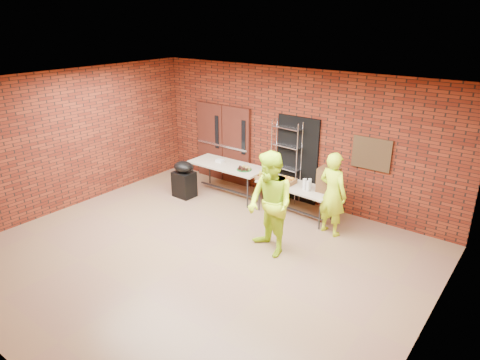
# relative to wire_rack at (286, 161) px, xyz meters

# --- Properties ---
(room) EXTENTS (8.08, 7.08, 3.28)m
(room) POSITION_rel_wire_rack_xyz_m (0.13, -3.32, 0.60)
(room) COLOR #8A6B4A
(room) RESTS_ON ground
(double_doors) EXTENTS (1.78, 0.12, 2.10)m
(double_doors) POSITION_rel_wire_rack_xyz_m (-2.07, 0.12, 0.05)
(double_doors) COLOR #411B12
(double_doors) RESTS_ON room
(dark_doorway) EXTENTS (1.10, 0.06, 2.10)m
(dark_doorway) POSITION_rel_wire_rack_xyz_m (0.23, 0.14, 0.05)
(dark_doorway) COLOR black
(dark_doorway) RESTS_ON room
(bronze_plaque) EXTENTS (0.85, 0.04, 0.70)m
(bronze_plaque) POSITION_rel_wire_rack_xyz_m (2.03, 0.13, 0.55)
(bronze_plaque) COLOR #46301C
(bronze_plaque) RESTS_ON room
(wire_rack) EXTENTS (0.75, 0.31, 2.00)m
(wire_rack) POSITION_rel_wire_rack_xyz_m (0.00, 0.00, 0.00)
(wire_rack) COLOR silver
(wire_rack) RESTS_ON room
(table_left) EXTENTS (1.99, 0.84, 0.82)m
(table_left) POSITION_rel_wire_rack_xyz_m (-1.31, -0.65, -0.25)
(table_left) COLOR tan
(table_left) RESTS_ON room
(table_right) EXTENTS (1.81, 0.85, 0.73)m
(table_right) POSITION_rel_wire_rack_xyz_m (0.66, -0.63, -0.34)
(table_right) COLOR tan
(table_right) RESTS_ON room
(basket_bananas) EXTENTS (0.41, 0.32, 0.13)m
(basket_bananas) POSITION_rel_wire_rack_xyz_m (-0.09, -0.72, -0.22)
(basket_bananas) COLOR olive
(basket_bananas) RESTS_ON table_right
(basket_oranges) EXTENTS (0.43, 0.33, 0.13)m
(basket_oranges) POSITION_rel_wire_rack_xyz_m (0.39, -0.64, -0.22)
(basket_oranges) COLOR olive
(basket_oranges) RESTS_ON table_right
(basket_apples) EXTENTS (0.40, 0.31, 0.13)m
(basket_apples) POSITION_rel_wire_rack_xyz_m (0.17, -0.83, -0.22)
(basket_apples) COLOR olive
(basket_apples) RESTS_ON table_right
(muffin_tray) EXTENTS (0.37, 0.37, 0.09)m
(muffin_tray) POSITION_rel_wire_rack_xyz_m (-0.74, -0.70, -0.14)
(muffin_tray) COLOR #15521C
(muffin_tray) RESTS_ON table_left
(napkin_box) EXTENTS (0.20, 0.13, 0.07)m
(napkin_box) POSITION_rel_wire_rack_xyz_m (-1.58, -0.62, -0.15)
(napkin_box) COLOR silver
(napkin_box) RESTS_ON table_left
(coffee_dispenser) EXTENTS (0.41, 0.36, 0.54)m
(coffee_dispenser) POSITION_rel_wire_rack_xyz_m (1.38, -0.51, -0.01)
(coffee_dispenser) COLOR brown
(coffee_dispenser) RESTS_ON table_right
(cup_stack_front) EXTENTS (0.08, 0.08, 0.25)m
(cup_stack_front) POSITION_rel_wire_rack_xyz_m (0.92, -0.71, -0.15)
(cup_stack_front) COLOR silver
(cup_stack_front) RESTS_ON table_right
(cup_stack_mid) EXTENTS (0.08, 0.08, 0.23)m
(cup_stack_mid) POSITION_rel_wire_rack_xyz_m (1.03, -0.75, -0.16)
(cup_stack_mid) COLOR silver
(cup_stack_mid) RESTS_ON table_right
(cup_stack_back) EXTENTS (0.07, 0.07, 0.22)m
(cup_stack_back) POSITION_rel_wire_rack_xyz_m (0.98, -0.58, -0.16)
(cup_stack_back) COLOR silver
(cup_stack_back) RESTS_ON table_right
(covered_grill) EXTENTS (0.52, 0.44, 0.93)m
(covered_grill) POSITION_rel_wire_rack_xyz_m (-2.11, -1.38, -0.54)
(covered_grill) COLOR black
(covered_grill) RESTS_ON room
(volunteer_woman) EXTENTS (0.72, 0.55, 1.78)m
(volunteer_woman) POSITION_rel_wire_rack_xyz_m (1.69, -0.93, -0.11)
(volunteer_woman) COLOR #C6FA1B
(volunteer_woman) RESTS_ON room
(volunteer_man) EXTENTS (1.20, 1.09, 2.01)m
(volunteer_man) POSITION_rel_wire_rack_xyz_m (1.10, -2.35, 0.01)
(volunteer_man) COLOR #C6FA1B
(volunteer_man) RESTS_ON room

